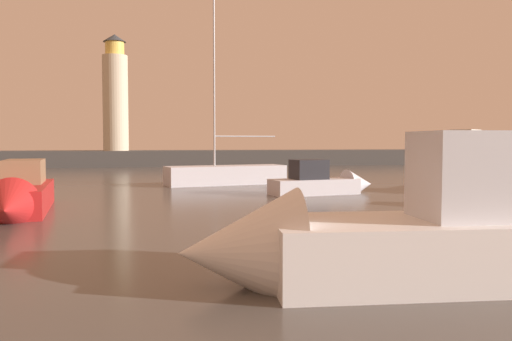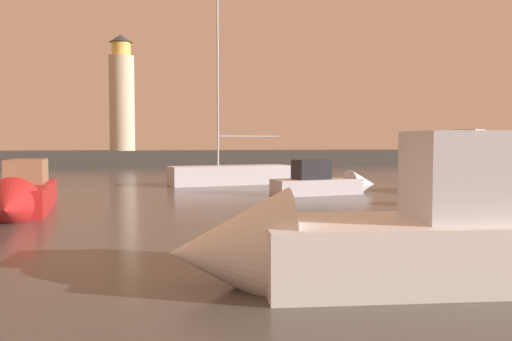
{
  "view_description": "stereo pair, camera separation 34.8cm",
  "coord_description": "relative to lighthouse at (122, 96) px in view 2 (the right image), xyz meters",
  "views": [
    {
      "loc": [
        -1.85,
        -2.28,
        2.84
      ],
      "look_at": [
        1.95,
        17.87,
        1.69
      ],
      "focal_mm": 36.77,
      "sensor_mm": 36.0,
      "label": 1
    },
    {
      "loc": [
        -1.5,
        -2.34,
        2.84
      ],
      "look_at": [
        1.95,
        17.87,
        1.69
      ],
      "focal_mm": 36.77,
      "sensor_mm": 36.0,
      "label": 2
    }
  ],
  "objects": [
    {
      "name": "breakwater",
      "position": [
        6.46,
        0.0,
        -7.08
      ],
      "size": [
        93.42,
        5.94,
        1.75
      ],
      "primitive_type": "cube",
      "color": "#423F3D",
      "rests_on": "ground_plane"
    },
    {
      "name": "ground_plane",
      "position": [
        6.46,
        -29.62,
        -7.95
      ],
      "size": [
        220.0,
        220.0,
        0.0
      ],
      "primitive_type": "plane",
      "color": "#4C4742"
    },
    {
      "name": "sailboat_moored",
      "position": [
        9.02,
        -27.48,
        -7.29
      ],
      "size": [
        8.14,
        3.81,
        11.96
      ],
      "color": "silver",
      "rests_on": "ground_plane"
    },
    {
      "name": "lighthouse",
      "position": [
        0.0,
        0.0,
        0.0
      ],
      "size": [
        2.83,
        2.83,
        13.09
      ],
      "color": "beige",
      "rests_on": "breakwater"
    },
    {
      "name": "motorboat_1",
      "position": [
        8.92,
        -51.88,
        -7.05
      ],
      "size": [
        8.66,
        3.16,
        3.57
      ],
      "color": "white",
      "rests_on": "ground_plane"
    },
    {
      "name": "motorboat_5",
      "position": [
        -0.71,
        -39.79,
        -7.25
      ],
      "size": [
        2.96,
        8.23,
        2.45
      ],
      "color": "#B21E1E",
      "rests_on": "ground_plane"
    },
    {
      "name": "motorboat_2",
      "position": [
        13.64,
        -34.59,
        -7.36
      ],
      "size": [
        6.15,
        2.77,
        2.24
      ],
      "color": "silver",
      "rests_on": "ground_plane"
    },
    {
      "name": "motorboat_3",
      "position": [
        22.69,
        -33.83,
        -6.97
      ],
      "size": [
        6.49,
        5.89,
        3.69
      ],
      "color": "#1E284C",
      "rests_on": "ground_plane"
    }
  ]
}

